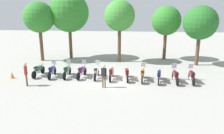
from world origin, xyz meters
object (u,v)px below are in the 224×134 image
(motorcycle_5, at_px, (111,73))
(motorcycle_6, at_px, (127,74))
(tree_3, at_px, (166,21))
(person_0, at_px, (104,74))
(motorcycle_8, at_px, (159,76))
(motorcycle_9, at_px, (175,76))
(motorcycle_0, at_px, (38,70))
(motorcycle_1, at_px, (52,71))
(motorcycle_3, at_px, (82,71))
(motorcycle_10, at_px, (192,76))
(person_1, at_px, (26,72))
(motorcycle_4, at_px, (96,72))
(tree_2, at_px, (120,16))
(tree_4, at_px, (200,23))
(motorcycle_7, at_px, (143,74))
(tree_1, at_px, (69,12))
(tree_0, at_px, (39,18))
(motorcycle_2, at_px, (67,71))
(traffic_cone, at_px, (12,75))

(motorcycle_5, height_order, motorcycle_6, same)
(motorcycle_6, bearing_deg, tree_3, -32.24)
(motorcycle_5, height_order, person_0, person_0)
(motorcycle_8, bearing_deg, motorcycle_9, -81.18)
(motorcycle_5, relative_size, motorcycle_9, 1.00)
(motorcycle_0, height_order, motorcycle_1, motorcycle_1)
(motorcycle_6, bearing_deg, motorcycle_3, 81.56)
(motorcycle_10, xyz_separation_m, person_1, (-12.43, -2.20, 0.54))
(motorcycle_1, bearing_deg, person_0, -118.75)
(motorcycle_9, bearing_deg, tree_3, -3.06)
(motorcycle_4, distance_m, tree_2, 7.49)
(person_1, xyz_separation_m, tree_4, (14.27, 7.80, 3.20))
(motorcycle_3, bearing_deg, tree_4, -57.02)
(tree_2, bearing_deg, motorcycle_7, -69.03)
(motorcycle_5, distance_m, tree_1, 10.34)
(motorcycle_4, height_order, motorcycle_9, same)
(motorcycle_0, bearing_deg, motorcycle_9, -89.53)
(tree_3, bearing_deg, tree_4, -39.48)
(person_1, distance_m, tree_1, 10.48)
(motorcycle_10, xyz_separation_m, tree_2, (-6.16, 6.18, 4.36))
(motorcycle_10, bearing_deg, motorcycle_4, 90.94)
(tree_0, bearing_deg, motorcycle_9, -23.90)
(motorcycle_4, relative_size, tree_1, 0.29)
(tree_0, bearing_deg, motorcycle_5, -34.27)
(motorcycle_3, distance_m, motorcycle_5, 2.53)
(tree_4, bearing_deg, tree_2, 175.90)
(motorcycle_5, bearing_deg, tree_3, -32.15)
(tree_0, xyz_separation_m, tree_2, (8.62, 0.31, 0.17))
(motorcycle_5, bearing_deg, motorcycle_9, -91.44)
(motorcycle_8, relative_size, motorcycle_9, 1.00)
(motorcycle_1, distance_m, tree_4, 14.79)
(motorcycle_6, xyz_separation_m, motorcycle_8, (2.54, -0.28, 0.00))
(motorcycle_1, relative_size, tree_4, 0.37)
(motorcycle_5, bearing_deg, motorcycle_0, 89.55)
(motorcycle_7, height_order, tree_1, tree_1)
(person_0, xyz_separation_m, tree_3, (5.53, 9.97, 3.31))
(motorcycle_2, bearing_deg, tree_2, -35.53)
(motorcycle_9, height_order, person_1, person_1)
(motorcycle_6, relative_size, motorcycle_7, 1.00)
(motorcycle_2, xyz_separation_m, person_1, (-2.30, -2.50, 0.54))
(motorcycle_0, distance_m, tree_2, 9.80)
(traffic_cone, bearing_deg, motorcycle_6, 4.26)
(motorcycle_7, xyz_separation_m, traffic_cone, (-10.77, -0.60, -0.24))
(motorcycle_7, bearing_deg, tree_4, -40.87)
(motorcycle_7, bearing_deg, person_0, 128.65)
(motorcycle_10, relative_size, traffic_cone, 3.99)
(motorcycle_1, height_order, tree_2, tree_2)
(person_1, bearing_deg, motorcycle_5, -0.39)
(person_0, relative_size, tree_4, 0.29)
(tree_0, xyz_separation_m, tree_1, (2.85, 1.54, 0.52))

